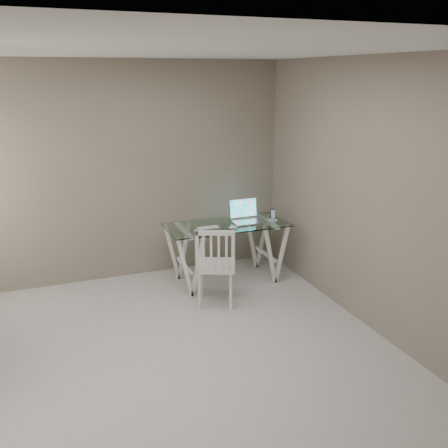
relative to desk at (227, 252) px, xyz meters
name	(u,v)px	position (x,y,z in m)	size (l,w,h in m)	color
room	(170,178)	(-1.12, -1.60, 1.33)	(4.50, 4.52, 2.71)	#A9A7A2
desk	(227,252)	(0.00, 0.00, 0.00)	(1.50, 0.70, 0.75)	silver
chair	(215,263)	(-0.38, -0.64, 0.13)	(0.56, 0.56, 0.94)	silver
laptop	(246,216)	(0.28, 0.05, 0.43)	(0.39, 0.32, 0.28)	silver
keyboard	(208,228)	(-0.27, -0.07, 0.37)	(0.28, 0.12, 0.01)	silver
mouse	(233,227)	(0.01, -0.20, 0.38)	(0.11, 0.06, 0.03)	white
phone_dock	(273,217)	(0.61, -0.06, 0.40)	(0.08, 0.08, 0.14)	white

